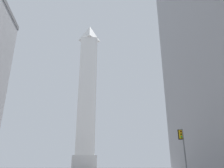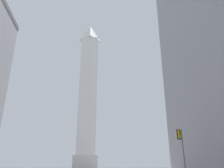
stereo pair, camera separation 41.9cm
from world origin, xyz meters
The scene contains 2 objects.
obelisk centered at (0.00, 77.53, 27.45)m, with size 8.11×8.11×57.29m.
traffic_light_mid_right centered at (12.70, 26.53, 4.16)m, with size 0.78×0.50×6.33m.
Camera 2 is at (0.44, -1.61, 1.79)m, focal length 35.00 mm.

